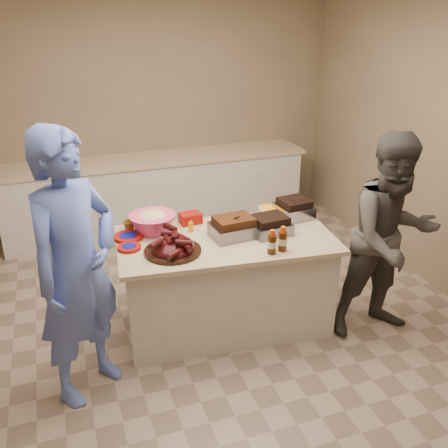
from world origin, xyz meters
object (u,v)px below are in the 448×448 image
object	(u,v)px
bbq_bottle_b	(282,250)
guest_gray	(378,327)
bbq_bottle_a	(271,253)
guest_blue	(92,385)
plastic_cup	(130,231)
island	(226,323)
rib_platter	(173,252)
mustard_bottle	(191,232)
roasting_pan	(293,217)
coleslaw_bowl	(153,232)

from	to	relation	value
bbq_bottle_b	guest_gray	bearing A→B (deg)	-8.79
bbq_bottle_b	guest_gray	xyz separation A→B (m)	(0.88, -0.14, -0.82)
bbq_bottle_b	guest_gray	world-z (taller)	bbq_bottle_b
bbq_bottle_a	bbq_bottle_b	xyz separation A→B (m)	(0.10, 0.02, 0.00)
guest_blue	plastic_cup	bearing A→B (deg)	19.43
island	rib_platter	xyz separation A→B (m)	(-0.46, -0.11, 0.82)
bbq_bottle_a	guest_gray	distance (m)	1.28
bbq_bottle_a	guest_gray	world-z (taller)	bbq_bottle_a
rib_platter	plastic_cup	size ratio (longest dim) A/B	4.46
plastic_cup	rib_platter	bearing A→B (deg)	-63.29
mustard_bottle	guest_blue	distance (m)	1.39
roasting_pan	bbq_bottle_b	xyz separation A→B (m)	(-0.38, -0.56, 0.00)
bbq_bottle_b	coleslaw_bowl	bearing A→B (deg)	142.62
bbq_bottle_b	plastic_cup	size ratio (longest dim) A/B	2.02
bbq_bottle_a	plastic_cup	size ratio (longest dim) A/B	1.98
coleslaw_bowl	plastic_cup	distance (m)	0.20
plastic_cup	guest_gray	xyz separation A→B (m)	(1.92, -0.87, -0.82)
coleslaw_bowl	guest_gray	world-z (taller)	coleslaw_bowl
coleslaw_bowl	guest_blue	distance (m)	1.26
island	plastic_cup	world-z (taller)	plastic_cup
mustard_bottle	guest_gray	bearing A→B (deg)	-25.82
rib_platter	plastic_cup	world-z (taller)	rib_platter
coleslaw_bowl	bbq_bottle_b	distance (m)	1.08
rib_platter	guest_gray	xyz separation A→B (m)	(1.67, -0.38, -0.82)
mustard_bottle	plastic_cup	distance (m)	0.51
coleslaw_bowl	guest_gray	xyz separation A→B (m)	(1.73, -0.79, -0.82)
plastic_cup	mustard_bottle	bearing A→B (deg)	-19.94
coleslaw_bowl	bbq_bottle_b	size ratio (longest dim) A/B	1.93
bbq_bottle_b	mustard_bottle	world-z (taller)	bbq_bottle_b
bbq_bottle_b	mustard_bottle	xyz separation A→B (m)	(-0.56, 0.56, 0.00)
mustard_bottle	roasting_pan	bearing A→B (deg)	0.10
bbq_bottle_a	roasting_pan	bearing A→B (deg)	50.91
bbq_bottle_a	guest_gray	size ratio (longest dim) A/B	0.11
bbq_bottle_b	plastic_cup	bearing A→B (deg)	144.75
island	rib_platter	world-z (taller)	rib_platter
island	rib_platter	distance (m)	0.95
guest_blue	guest_gray	bearing A→B (deg)	-42.03
roasting_pan	bbq_bottle_a	distance (m)	0.75
coleslaw_bowl	rib_platter	bearing A→B (deg)	-81.07
coleslaw_bowl	plastic_cup	world-z (taller)	coleslaw_bowl
coleslaw_bowl	mustard_bottle	world-z (taller)	coleslaw_bowl
guest_blue	guest_gray	distance (m)	2.38
roasting_pan	rib_platter	bearing A→B (deg)	-171.28
roasting_pan	coleslaw_bowl	distance (m)	1.24
mustard_bottle	guest_blue	size ratio (longest dim) A/B	0.06
coleslaw_bowl	island	bearing A→B (deg)	-29.75
rib_platter	guest_gray	bearing A→B (deg)	-12.85
guest_gray	roasting_pan	bearing A→B (deg)	127.94
island	bbq_bottle_a	distance (m)	0.93
coleslaw_bowl	mustard_bottle	size ratio (longest dim) A/B	3.58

